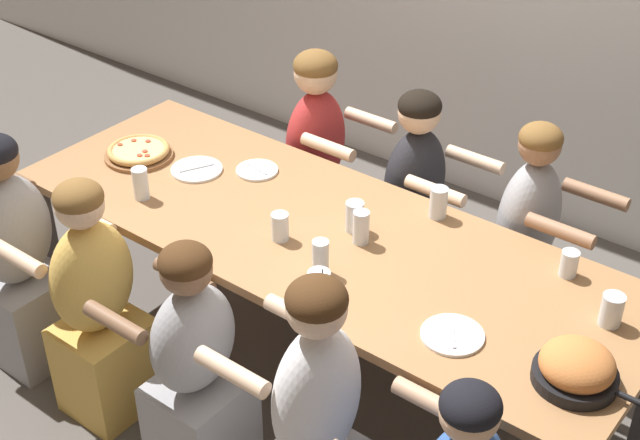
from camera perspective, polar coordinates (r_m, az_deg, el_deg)
ground_plane at (r=4.05m, az=-0.00°, el=-9.69°), size 18.00×18.00×0.00m
dining_table at (r=3.61m, az=-0.00°, el=-1.55°), size 2.70×0.95×0.77m
pizza_board_main at (r=4.15m, az=-11.53°, el=4.29°), size 0.31×0.31×0.05m
skillet_bowl at (r=2.97m, az=16.10°, el=-9.08°), size 0.40×0.27×0.14m
empty_plate_a at (r=4.01m, az=-7.90°, el=3.22°), size 0.23×0.23×0.02m
empty_plate_b at (r=3.08m, az=8.47°, el=-7.29°), size 0.22×0.22×0.02m
empty_plate_c at (r=3.97m, az=-4.05°, el=3.20°), size 0.19×0.19×0.02m
cocktail_glass_blue at (r=3.20m, az=-0.06°, el=-4.20°), size 0.08×0.08×0.13m
drinking_glass_a at (r=3.29m, az=0.03°, el=-2.41°), size 0.06×0.06×0.14m
drinking_glass_b at (r=3.66m, az=7.58°, el=0.99°), size 0.07×0.07×0.13m
drinking_glass_c at (r=3.23m, az=18.14°, el=-5.59°), size 0.08×0.08×0.12m
drinking_glass_d at (r=3.54m, az=2.23°, el=0.11°), size 0.07×0.07×0.13m
drinking_glass_e at (r=3.49m, az=-2.57°, el=-0.49°), size 0.07×0.07×0.12m
drinking_glass_f at (r=3.82m, az=-11.40°, el=2.18°), size 0.07×0.07×0.14m
drinking_glass_g at (r=3.43m, az=15.64°, el=-2.77°), size 0.07×0.07×0.10m
drinking_glass_h at (r=3.47m, az=2.64°, el=-0.46°), size 0.07×0.07×0.14m
diner_near_midleft at (r=3.68m, az=-14.06°, el=-5.67°), size 0.51×0.40×1.11m
diner_far_center at (r=4.18m, az=6.00°, el=0.59°), size 0.51×0.40×1.12m
diner_near_midright at (r=3.05m, az=-0.25°, el=-13.44°), size 0.51×0.40×1.17m
diner_near_left at (r=4.03m, az=-18.76°, el=-2.59°), size 0.51×0.40×1.13m
diner_near_center at (r=3.37m, az=-7.95°, el=-9.70°), size 0.51×0.40×1.06m
diner_far_midleft at (r=4.44m, az=-0.23°, el=3.38°), size 0.51×0.40×1.16m
diner_far_midright at (r=3.97m, az=12.93°, el=-2.10°), size 0.51×0.40×1.14m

